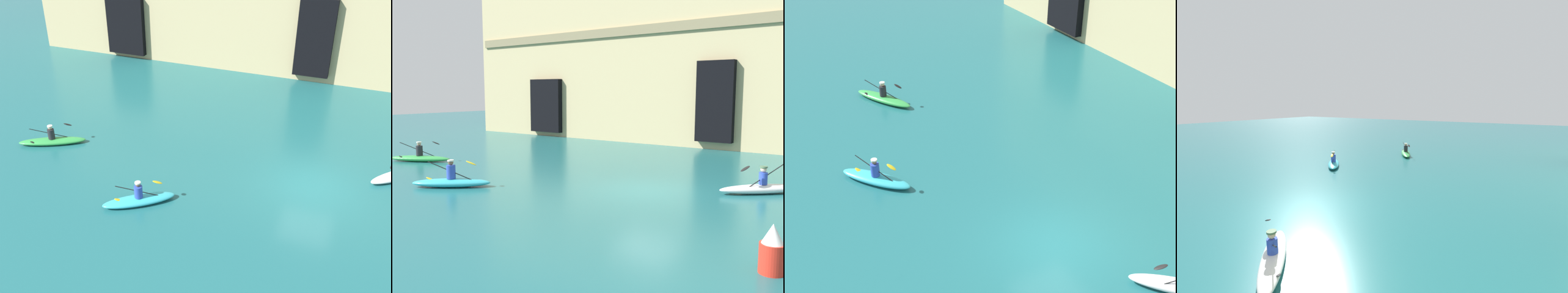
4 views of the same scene
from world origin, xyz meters
TOP-DOWN VIEW (x-y plane):
  - ground_plane at (0.00, 0.00)m, footprint 120.00×120.00m
  - kayak_white at (3.74, 2.25)m, footprint 2.94×2.93m
  - kayak_cyan at (-6.71, -4.16)m, footprint 2.98×2.57m
  - kayak_green at (-13.57, -1.28)m, footprint 3.44×2.33m

SIDE VIEW (x-z plane):
  - ground_plane at x=0.00m, z-range 0.00..0.00m
  - kayak_green at x=-13.57m, z-range -0.35..0.78m
  - kayak_white at x=3.74m, z-range -0.35..0.78m
  - kayak_cyan at x=-6.71m, z-range -0.33..0.78m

